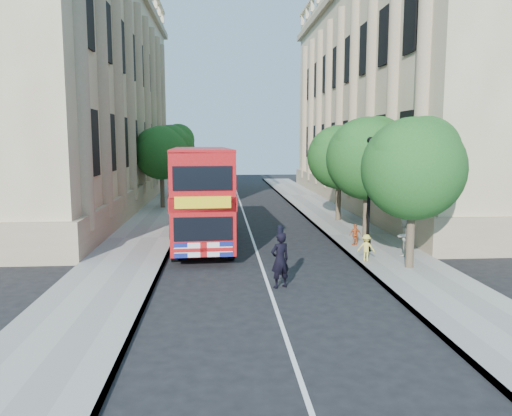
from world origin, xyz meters
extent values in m
plane|color=black|center=(0.00, 0.00, 0.00)|extent=(120.00, 120.00, 0.00)
cube|color=gray|center=(5.75, 10.00, 0.06)|extent=(3.50, 80.00, 0.12)
cube|color=gray|center=(-5.75, 10.00, 0.06)|extent=(3.50, 80.00, 0.12)
cube|color=tan|center=(13.80, 24.00, 9.00)|extent=(12.00, 38.00, 18.00)
cube|color=tan|center=(-13.80, 24.00, 9.00)|extent=(12.00, 38.00, 18.00)
cylinder|color=#473828|center=(5.80, 3.00, 1.43)|extent=(0.32, 0.32, 2.86)
sphere|color=#1F511B|center=(5.80, 3.00, 4.03)|extent=(4.00, 4.00, 4.00)
sphere|color=#1F511B|center=(6.40, 3.40, 4.68)|extent=(2.80, 2.80, 2.80)
sphere|color=#1F511B|center=(5.30, 2.70, 4.55)|extent=(2.60, 2.60, 2.60)
cylinder|color=#473828|center=(5.80, 9.00, 1.50)|extent=(0.32, 0.32, 2.99)
sphere|color=#1F511B|center=(5.80, 9.00, 4.22)|extent=(4.20, 4.20, 4.20)
sphere|color=#1F511B|center=(6.40, 9.40, 4.90)|extent=(2.94, 2.94, 2.94)
sphere|color=#1F511B|center=(5.30, 8.70, 4.76)|extent=(2.73, 2.73, 2.73)
cylinder|color=#473828|center=(5.80, 15.00, 1.45)|extent=(0.32, 0.32, 2.90)
sphere|color=#1F511B|center=(5.80, 15.00, 4.09)|extent=(4.00, 4.00, 4.00)
sphere|color=#1F511B|center=(6.40, 15.40, 4.75)|extent=(2.80, 2.80, 2.80)
sphere|color=#1F511B|center=(5.30, 14.70, 4.62)|extent=(2.60, 2.60, 2.60)
cylinder|color=#473828|center=(-6.00, 22.00, 1.50)|extent=(0.32, 0.32, 2.99)
sphere|color=#1F511B|center=(-6.00, 22.00, 4.22)|extent=(4.00, 4.00, 4.00)
sphere|color=#1F511B|center=(-5.40, 22.40, 4.90)|extent=(2.80, 2.80, 2.80)
sphere|color=#1F511B|center=(-6.50, 21.70, 4.76)|extent=(2.60, 2.60, 2.60)
cylinder|color=#473828|center=(-6.00, 30.00, 1.58)|extent=(0.32, 0.32, 3.17)
sphere|color=#1F511B|center=(-6.00, 30.00, 4.46)|extent=(4.20, 4.20, 4.20)
sphere|color=#1F511B|center=(-5.40, 30.40, 5.18)|extent=(2.94, 2.94, 2.94)
sphere|color=#1F511B|center=(-6.50, 29.70, 5.04)|extent=(2.73, 2.73, 2.73)
cylinder|color=black|center=(5.00, 6.00, 0.37)|extent=(0.30, 0.30, 0.50)
cylinder|color=black|center=(5.00, 6.00, 2.62)|extent=(0.14, 0.14, 5.00)
sphere|color=black|center=(5.00, 6.00, 5.12)|extent=(0.32, 0.32, 0.32)
cube|color=#A30B0D|center=(-2.60, 8.76, 2.57)|extent=(3.14, 10.17, 4.18)
cube|color=black|center=(-2.60, 8.76, 1.64)|extent=(3.17, 9.54, 0.95)
cube|color=black|center=(-2.60, 8.76, 3.65)|extent=(3.17, 9.54, 0.95)
cube|color=yellow|center=(-2.35, 3.74, 2.70)|extent=(2.22, 0.19, 0.48)
cylinder|color=black|center=(-3.62, 5.16, 0.53)|extent=(0.35, 1.07, 1.06)
cylinder|color=black|center=(-1.23, 5.28, 0.53)|extent=(0.35, 1.07, 1.06)
cylinder|color=black|center=(-3.96, 12.03, 0.53)|extent=(0.35, 1.07, 1.06)
cylinder|color=black|center=(-1.57, 12.15, 0.53)|extent=(0.35, 1.07, 1.06)
cube|color=black|center=(-2.05, 10.54, 1.35)|extent=(2.17, 1.98, 2.11)
cube|color=black|center=(-1.97, 9.69, 1.61)|extent=(1.81, 0.27, 0.70)
cube|color=black|center=(-2.25, 12.73, 1.56)|extent=(2.30, 3.38, 2.51)
cube|color=black|center=(-2.20, 12.13, 0.35)|extent=(2.24, 4.96, 0.25)
cylinder|color=black|center=(-2.94, 10.35, 0.40)|extent=(0.29, 0.82, 0.80)
cylinder|color=black|center=(-1.14, 10.52, 0.40)|extent=(0.29, 0.82, 0.80)
cylinder|color=black|center=(-3.24, 13.65, 0.40)|extent=(0.29, 0.82, 0.80)
cylinder|color=black|center=(-1.44, 13.82, 0.40)|extent=(0.29, 0.82, 0.80)
imported|color=black|center=(0.38, 1.00, 0.98)|extent=(0.85, 0.72, 1.97)
imported|color=beige|center=(6.28, 4.97, 0.98)|extent=(1.07, 1.03, 1.73)
imported|color=#CB5623|center=(4.78, 7.28, 0.63)|extent=(0.64, 0.38, 1.03)
imported|color=#E4CD4D|center=(4.40, 4.19, 0.68)|extent=(0.82, 0.63, 1.11)
camera|label=1|loc=(-1.69, -15.83, 5.09)|focal=35.00mm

